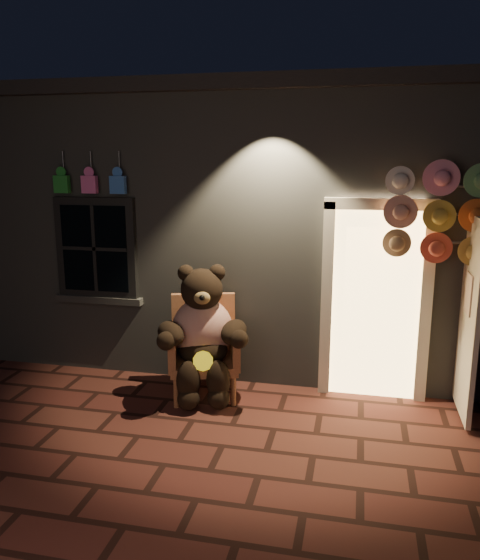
% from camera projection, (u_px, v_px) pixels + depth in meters
% --- Properties ---
extents(ground, '(60.00, 60.00, 0.00)m').
position_uv_depth(ground, '(222.00, 446.00, 5.03)').
color(ground, '#4F251E').
rests_on(ground, ground).
extents(shop_building, '(7.30, 5.95, 3.51)m').
position_uv_depth(shop_building, '(285.00, 215.00, 8.45)').
color(shop_building, slate).
rests_on(shop_building, ground).
extents(wicker_armchair, '(0.90, 0.86, 1.10)m').
position_uv_depth(wicker_armchair, '(204.00, 346.00, 6.08)').
color(wicker_armchair, '#A86741').
rests_on(wicker_armchair, ground).
extents(teddy_bear, '(1.02, 0.93, 1.47)m').
position_uv_depth(teddy_bear, '(202.00, 333.00, 5.90)').
color(teddy_bear, '#A82A11').
rests_on(teddy_bear, ground).
extents(hat_rack, '(1.69, 0.22, 2.53)m').
position_uv_depth(hat_rack, '(453.00, 215.00, 5.37)').
color(hat_rack, '#59595E').
rests_on(hat_rack, ground).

